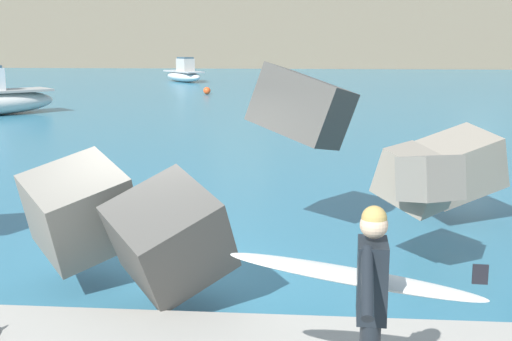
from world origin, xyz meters
TOP-DOWN VIEW (x-y plane):
  - ground_plane at (0.00, 0.00)m, footprint 400.00×400.00m
  - breakwater_jetty at (-2.42, 0.91)m, footprint 30.62×6.99m
  - surfer_with_board at (2.47, -3.76)m, footprint 2.11×1.20m
  - boat_near_centre at (-8.08, 43.08)m, footprint 4.14×4.66m
  - mooring_buoy_middle at (-4.35, 31.15)m, footprint 0.44×0.44m
  - headland_bluff at (4.70, 89.67)m, footprint 111.94×43.42m

SIDE VIEW (x-z plane):
  - ground_plane at x=0.00m, z-range 0.00..0.00m
  - mooring_buoy_middle at x=-4.35m, z-range 0.00..0.44m
  - boat_near_centre at x=-8.08m, z-range -0.35..1.59m
  - surfer_with_board at x=2.47m, z-range 0.39..2.16m
  - breakwater_jetty at x=-2.42m, z-range 0.04..2.94m
  - headland_bluff at x=4.70m, z-range 0.02..11.85m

